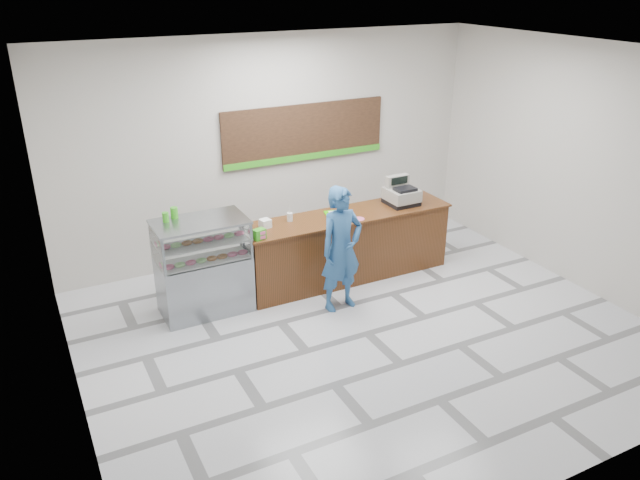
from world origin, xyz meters
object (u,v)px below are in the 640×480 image
sales_counter (347,246)px  cash_register (401,194)px  serving_tray (336,213)px  customer (341,249)px  display_case (203,266)px

sales_counter → cash_register: bearing=0.8°
sales_counter → serving_tray: (-0.14, 0.09, 0.52)m
sales_counter → cash_register: 1.16m
sales_counter → serving_tray: serving_tray is taller
serving_tray → customer: customer is taller
sales_counter → display_case: (-2.22, -0.00, 0.16)m
serving_tray → customer: 0.94m
sales_counter → display_case: bearing=-180.0°
sales_counter → customer: bearing=-124.3°
customer → serving_tray: bearing=59.9°
serving_tray → customer: size_ratio=0.21×
serving_tray → sales_counter: bearing=-18.0°
display_case → serving_tray: (2.08, 0.09, 0.36)m
sales_counter → display_case: display_case is taller
cash_register → serving_tray: cash_register is taller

